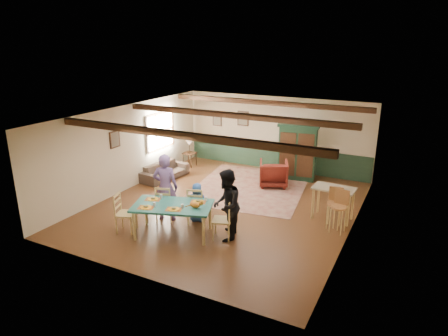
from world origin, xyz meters
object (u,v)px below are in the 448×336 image
at_px(cat, 195,204).
at_px(person_woman, 226,205).
at_px(dining_chair_end_left, 126,213).
at_px(dining_chair_end_right, 222,219).
at_px(armoire, 298,152).
at_px(person_man, 165,187).
at_px(dining_chair_far_right, 197,205).
at_px(sofa, 165,171).
at_px(armchair, 273,173).
at_px(bar_stool_right, 338,212).
at_px(dining_table, 173,220).
at_px(table_lamp, 189,146).
at_px(bar_stool_left, 334,208).
at_px(counter_table, 333,203).
at_px(end_table, 190,159).
at_px(dining_chair_far_left, 165,203).
at_px(person_child, 197,202).

bearing_deg(cat, person_woman, 8.13).
distance_m(dining_chair_end_left, dining_chair_end_right, 2.43).
bearing_deg(armoire, person_man, -121.92).
relative_size(dining_chair_far_right, sofa, 0.55).
xyz_separation_m(person_man, armchair, (1.64, 3.75, -0.49)).
relative_size(dining_chair_end_left, person_woman, 0.58).
bearing_deg(bar_stool_right, dining_table, -143.28).
xyz_separation_m(sofa, bar_stool_right, (6.22, -1.41, 0.28)).
distance_m(dining_table, person_man, 1.08).
relative_size(table_lamp, bar_stool_right, 0.44).
distance_m(armchair, bar_stool_left, 3.31).
height_order(person_man, counter_table, person_man).
height_order(dining_chair_end_left, person_woman, person_woman).
xyz_separation_m(dining_chair_far_right, bar_stool_left, (3.27, 1.34, 0.03)).
distance_m(dining_table, bar_stool_left, 4.08).
xyz_separation_m(dining_chair_end_left, sofa, (-1.49, 3.78, -0.23)).
bearing_deg(bar_stool_right, person_man, -155.04).
distance_m(end_table, bar_stool_right, 6.92).
bearing_deg(bar_stool_right, end_table, 161.86).
bearing_deg(dining_chair_end_right, person_woman, 90.00).
bearing_deg(dining_chair_end_right, armoire, 158.08).
relative_size(armchair, counter_table, 0.86).
xyz_separation_m(person_woman, end_table, (-3.88, 4.58, -0.61)).
height_order(dining_chair_end_left, bar_stool_left, bar_stool_left).
bearing_deg(sofa, counter_table, -88.89).
bearing_deg(cat, table_lamp, 104.57).
height_order(dining_table, dining_chair_far_left, dining_chair_far_left).
bearing_deg(cat, person_child, 99.46).
bearing_deg(dining_chair_far_left, end_table, -84.39).
bearing_deg(bar_stool_right, cat, -139.91).
distance_m(dining_chair_far_right, person_child, 0.09).
relative_size(sofa, bar_stool_right, 1.68).
bearing_deg(dining_chair_end_left, dining_chair_far_right, -65.08).
distance_m(armoire, bar_stool_right, 4.08).
relative_size(dining_chair_end_left, end_table, 1.89).
height_order(dining_chair_end_right, person_woman, person_woman).
distance_m(person_man, person_child, 0.93).
distance_m(dining_chair_far_left, bar_stool_right, 4.45).
distance_m(dining_chair_end_left, person_child, 1.84).
bearing_deg(dining_chair_end_right, person_man, -117.30).
relative_size(dining_chair_far_left, dining_chair_far_right, 1.00).
distance_m(dining_chair_end_right, bar_stool_right, 2.91).
xyz_separation_m(dining_chair_far_left, dining_chair_end_right, (1.80, -0.20, 0.00)).
relative_size(dining_chair_end_right, end_table, 1.89).
height_order(table_lamp, bar_stool_right, bar_stool_right).
bearing_deg(table_lamp, person_woman, -49.72).
height_order(dining_table, sofa, dining_table).
distance_m(cat, armoire, 5.42).
relative_size(dining_chair_end_right, armchair, 1.08).
relative_size(person_child, cat, 2.79).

